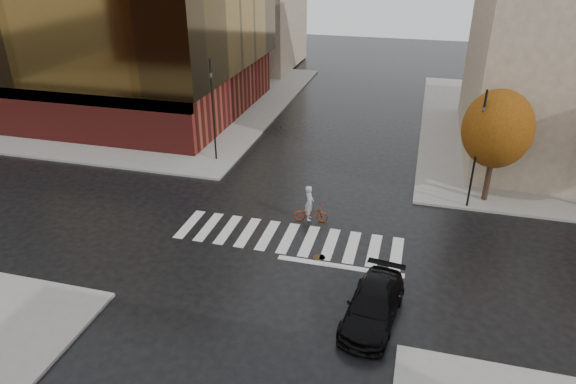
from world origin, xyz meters
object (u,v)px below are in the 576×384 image
at_px(cyclist, 310,210).
at_px(fire_hydrant, 197,145).
at_px(sedan, 373,305).
at_px(traffic_light_nw, 213,104).
at_px(traffic_light_ne, 478,144).

relative_size(cyclist, fire_hydrant, 2.76).
height_order(sedan, traffic_light_nw, traffic_light_nw).
distance_m(sedan, traffic_light_ne, 12.11).
bearing_deg(cyclist, traffic_light_ne, -74.34).
distance_m(traffic_light_nw, fire_hydrant, 4.03).
bearing_deg(cyclist, sedan, -158.46).
xyz_separation_m(sedan, traffic_light_ne, (4.11, 10.92, 3.23)).
xyz_separation_m(traffic_light_nw, traffic_light_ne, (16.41, -2.70, -0.10)).
bearing_deg(traffic_light_ne, fire_hydrant, -8.16).
bearing_deg(sedan, traffic_light_ne, 76.67).
xyz_separation_m(cyclist, traffic_light_ne, (8.30, 3.80, 3.20)).
distance_m(cyclist, fire_hydrant, 12.46).
bearing_deg(traffic_light_ne, traffic_light_nw, -6.04).
bearing_deg(sedan, fire_hydrant, 141.33).
distance_m(traffic_light_ne, fire_hydrant, 18.92).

